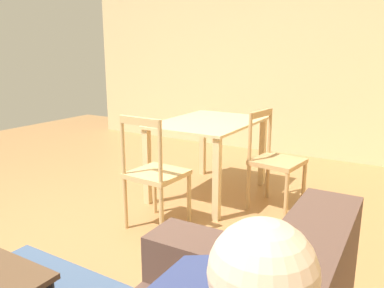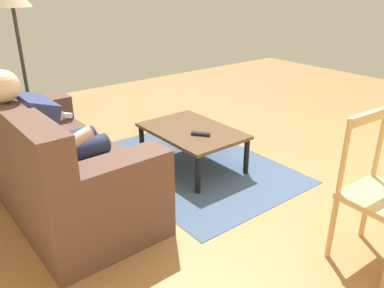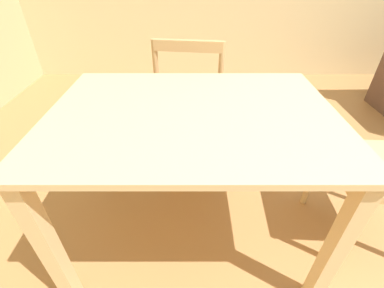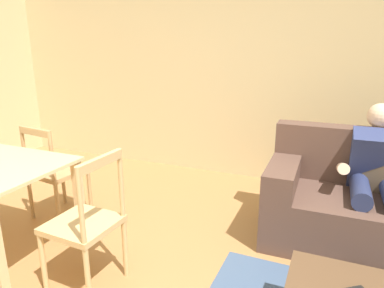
{
  "view_description": "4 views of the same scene",
  "coord_description": "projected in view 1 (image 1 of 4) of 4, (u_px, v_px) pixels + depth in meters",
  "views": [
    {
      "loc": [
        1.86,
        2.17,
        1.44
      ],
      "look_at": [
        -0.06,
        1.02,
        0.9
      ],
      "focal_mm": 35.94,
      "sensor_mm": 36.0,
      "label": 1
    },
    {
      "loc": [
        -1.41,
        2.51,
        1.67
      ],
      "look_at": [
        1.22,
        0.41,
        0.23
      ],
      "focal_mm": 35.91,
      "sensor_mm": 36.0,
      "label": 2
    },
    {
      "loc": [
        -1.47,
        -0.57,
        1.28
      ],
      "look_at": [
        -1.47,
        0.37,
        0.6
      ],
      "focal_mm": 24.45,
      "sensor_mm": 36.0,
      "label": 3
    },
    {
      "loc": [
        0.89,
        -1.25,
        1.62
      ],
      "look_at": [
        -0.06,
        1.02,
        0.9
      ],
      "focal_mm": 32.47,
      "sensor_mm": 36.0,
      "label": 4
    }
  ],
  "objects": [
    {
      "name": "dining_chair_near_wall",
      "position": [
        275.0,
        161.0,
        3.56
      ],
      "size": [
        0.47,
        0.47,
        0.91
      ],
      "color": "tan",
      "rests_on": "ground_plane"
    },
    {
      "name": "wall_side",
      "position": [
        254.0,
        58.0,
        5.59
      ],
      "size": [
        0.12,
        5.74,
        2.68
      ],
      "primitive_type": "cube",
      "color": "#C8B586",
      "rests_on": "ground_plane"
    },
    {
      "name": "ground_plane",
      "position": [
        75.0,
        242.0,
        2.98
      ],
      "size": [
        9.02,
        9.02,
        0.0
      ],
      "primitive_type": "plane",
      "color": "#9E7042"
    },
    {
      "name": "dining_table",
      "position": [
        209.0,
        133.0,
        3.86
      ],
      "size": [
        1.18,
        0.85,
        0.77
      ],
      "color": "#D1B27F",
      "rests_on": "ground_plane"
    },
    {
      "name": "dining_chair_facing_couch",
      "position": [
        155.0,
        174.0,
        3.14
      ],
      "size": [
        0.44,
        0.44,
        0.96
      ],
      "color": "tan",
      "rests_on": "ground_plane"
    }
  ]
}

